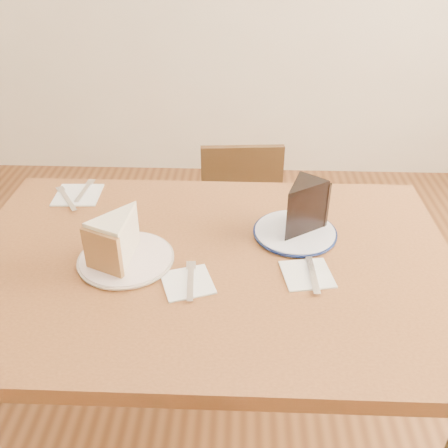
# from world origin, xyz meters

# --- Properties ---
(ground) EXTENTS (4.00, 4.00, 0.00)m
(ground) POSITION_xyz_m (0.00, 0.00, 0.00)
(ground) COLOR #4D2A14
(ground) RESTS_ON ground
(table) EXTENTS (1.20, 0.80, 0.75)m
(table) POSITION_xyz_m (0.00, 0.00, 0.65)
(table) COLOR #5B3218
(table) RESTS_ON ground
(chair_far) EXTENTS (0.39, 0.39, 0.73)m
(chair_far) POSITION_xyz_m (0.09, 0.60, 0.41)
(chair_far) COLOR #301D0E
(chair_far) RESTS_ON ground
(plate_cream) EXTENTS (0.22, 0.22, 0.01)m
(plate_cream) POSITION_xyz_m (-0.20, -0.02, 0.76)
(plate_cream) COLOR white
(plate_cream) RESTS_ON table
(plate_navy) EXTENTS (0.21, 0.21, 0.01)m
(plate_navy) POSITION_xyz_m (0.22, 0.11, 0.76)
(plate_navy) COLOR white
(plate_navy) RESTS_ON table
(carrot_cake) EXTENTS (0.14, 0.16, 0.10)m
(carrot_cake) POSITION_xyz_m (-0.20, -0.01, 0.81)
(carrot_cake) COLOR beige
(carrot_cake) RESTS_ON plate_cream
(chocolate_cake) EXTENTS (0.14, 0.15, 0.12)m
(chocolate_cake) POSITION_xyz_m (0.22, 0.11, 0.82)
(chocolate_cake) COLOR black
(chocolate_cake) RESTS_ON plate_navy
(napkin_cream) EXTENTS (0.14, 0.14, 0.00)m
(napkin_cream) POSITION_xyz_m (-0.04, -0.10, 0.75)
(napkin_cream) COLOR white
(napkin_cream) RESTS_ON table
(napkin_navy) EXTENTS (0.13, 0.13, 0.00)m
(napkin_navy) POSITION_xyz_m (0.23, -0.05, 0.75)
(napkin_navy) COLOR white
(napkin_navy) RESTS_ON table
(napkin_spare) EXTENTS (0.13, 0.13, 0.00)m
(napkin_spare) POSITION_xyz_m (-0.41, 0.30, 0.75)
(napkin_spare) COLOR white
(napkin_spare) RESTS_ON table
(fork_cream) EXTENTS (0.02, 0.14, 0.00)m
(fork_cream) POSITION_xyz_m (-0.03, -0.09, 0.76)
(fork_cream) COLOR silver
(fork_cream) RESTS_ON napkin_cream
(knife_navy) EXTENTS (0.02, 0.17, 0.00)m
(knife_navy) POSITION_xyz_m (0.24, -0.04, 0.76)
(knife_navy) COLOR silver
(knife_navy) RESTS_ON napkin_navy
(fork_spare) EXTENTS (0.02, 0.14, 0.00)m
(fork_spare) POSITION_xyz_m (-0.39, 0.31, 0.76)
(fork_spare) COLOR silver
(fork_spare) RESTS_ON napkin_spare
(knife_spare) EXTENTS (0.10, 0.14, 0.00)m
(knife_spare) POSITION_xyz_m (-0.43, 0.26, 0.76)
(knife_spare) COLOR silver
(knife_spare) RESTS_ON napkin_spare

